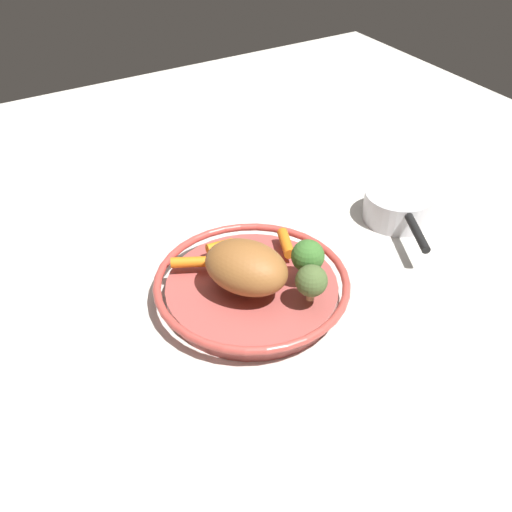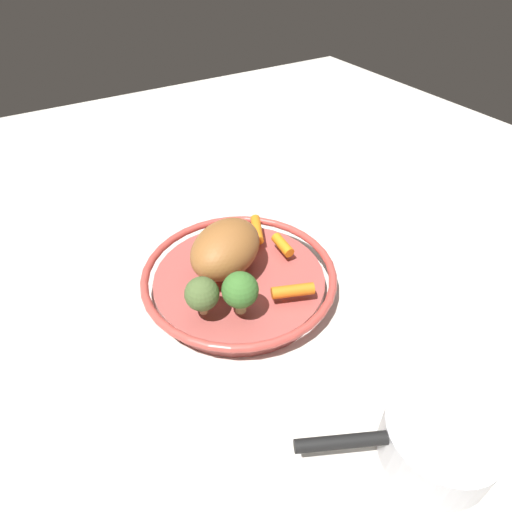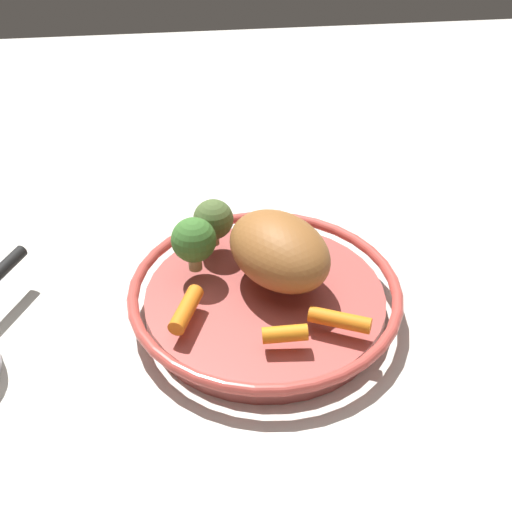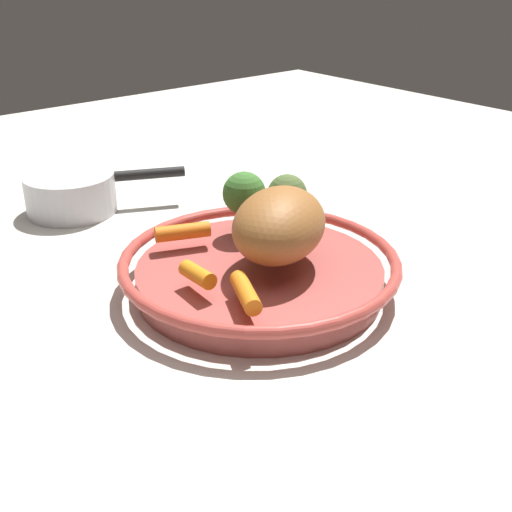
# 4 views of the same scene
# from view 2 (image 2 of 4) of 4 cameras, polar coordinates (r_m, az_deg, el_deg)

# --- Properties ---
(ground_plane) EXTENTS (2.13, 2.13, 0.00)m
(ground_plane) POSITION_cam_2_polar(r_m,az_deg,el_deg) (0.76, -2.19, -4.46)
(ground_plane) COLOR beige
(serving_bowl) EXTENTS (0.33, 0.33, 0.05)m
(serving_bowl) POSITION_cam_2_polar(r_m,az_deg,el_deg) (0.74, -2.23, -3.14)
(serving_bowl) COLOR #A84C47
(serving_bowl) RESTS_ON ground_plane
(roast_chicken_piece) EXTENTS (0.18, 0.16, 0.08)m
(roast_chicken_piece) POSITION_cam_2_polar(r_m,az_deg,el_deg) (0.71, -4.07, 1.02)
(roast_chicken_piece) COLOR #965C2D
(roast_chicken_piece) RESTS_ON serving_bowl
(baby_carrot_left) EXTENTS (0.02, 0.05, 0.02)m
(baby_carrot_left) POSITION_cam_2_polar(r_m,az_deg,el_deg) (0.77, 3.57, 1.48)
(baby_carrot_left) COLOR orange
(baby_carrot_left) RESTS_ON serving_bowl
(baby_carrot_right) EXTENTS (0.05, 0.07, 0.02)m
(baby_carrot_right) POSITION_cam_2_polar(r_m,az_deg,el_deg) (0.80, 0.13, 3.57)
(baby_carrot_right) COLOR orange
(baby_carrot_right) RESTS_ON serving_bowl
(baby_carrot_back) EXTENTS (0.07, 0.04, 0.02)m
(baby_carrot_back) POSITION_cam_2_polar(r_m,az_deg,el_deg) (0.68, 4.92, -4.63)
(baby_carrot_back) COLOR orange
(baby_carrot_back) RESTS_ON serving_bowl
(broccoli_floret_mid) EXTENTS (0.06, 0.06, 0.07)m
(broccoli_floret_mid) POSITION_cam_2_polar(r_m,az_deg,el_deg) (0.63, -2.13, -4.60)
(broccoli_floret_mid) COLOR #9DA466
(broccoli_floret_mid) RESTS_ON serving_bowl
(broccoli_floret_large) EXTENTS (0.05, 0.05, 0.06)m
(broccoli_floret_large) POSITION_cam_2_polar(r_m,az_deg,el_deg) (0.64, -7.21, -5.07)
(broccoli_floret_large) COLOR tan
(broccoli_floret_large) RESTS_ON serving_bowl
(saucepan) EXTENTS (0.23, 0.15, 0.06)m
(saucepan) POSITION_cam_2_polar(r_m,az_deg,el_deg) (0.60, 22.85, -21.74)
(saucepan) COLOR silver
(saucepan) RESTS_ON ground_plane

